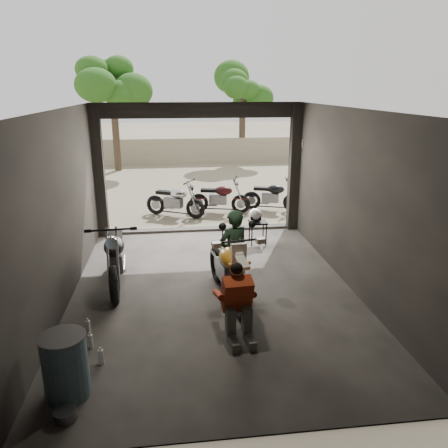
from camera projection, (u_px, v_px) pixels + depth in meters
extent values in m
plane|color=#7A6D56|center=(213.00, 291.00, 7.92)|extent=(80.00, 80.00, 0.00)
cube|color=#2D2B28|center=(213.00, 291.00, 7.91)|extent=(5.00, 7.00, 0.02)
plane|color=black|center=(212.00, 109.00, 6.96)|extent=(7.00, 7.00, 0.00)
cube|color=black|center=(249.00, 302.00, 4.12)|extent=(5.00, 0.02, 3.20)
cube|color=black|center=(61.00, 211.00, 7.14)|extent=(0.02, 7.00, 3.20)
cube|color=black|center=(353.00, 202.00, 7.73)|extent=(0.02, 7.00, 3.20)
cube|color=black|center=(99.00, 172.00, 10.36)|extent=(0.24, 0.24, 3.20)
cube|color=black|center=(294.00, 168.00, 10.91)|extent=(0.24, 0.24, 3.20)
cube|color=black|center=(198.00, 110.00, 10.25)|extent=(5.00, 0.16, 0.36)
cube|color=#2D2B28|center=(200.00, 229.00, 11.22)|extent=(5.00, 0.25, 0.08)
cube|color=gray|center=(184.00, 151.00, 20.99)|extent=(18.00, 0.30, 1.20)
cylinder|color=#382B1E|center=(116.00, 129.00, 18.86)|extent=(0.30, 0.30, 3.58)
ellipsoid|color=#1E4C14|center=(111.00, 75.00, 18.19)|extent=(2.20, 2.20, 3.14)
cylinder|color=#382B1E|center=(242.00, 129.00, 21.02)|extent=(0.30, 0.30, 3.20)
ellipsoid|color=#1E4C14|center=(243.00, 86.00, 20.42)|extent=(2.20, 2.20, 2.80)
imported|color=black|center=(233.00, 253.00, 7.57)|extent=(0.67, 0.57, 1.56)
cube|color=black|center=(258.00, 222.00, 10.16)|extent=(0.40, 0.40, 0.04)
cylinder|color=black|center=(252.00, 235.00, 10.06)|extent=(0.03, 0.03, 0.54)
cylinder|color=black|center=(266.00, 235.00, 10.10)|extent=(0.03, 0.03, 0.54)
cylinder|color=black|center=(249.00, 231.00, 10.38)|extent=(0.03, 0.03, 0.54)
cylinder|color=black|center=(263.00, 230.00, 10.42)|extent=(0.03, 0.03, 0.54)
ellipsoid|color=silver|center=(255.00, 215.00, 10.16)|extent=(0.39, 0.40, 0.29)
cylinder|color=#38535E|center=(65.00, 367.00, 5.11)|extent=(0.68, 0.68, 0.81)
cylinder|color=black|center=(317.00, 184.00, 10.92)|extent=(0.08, 0.08, 2.46)
cylinder|color=silver|center=(320.00, 143.00, 10.60)|extent=(0.89, 0.03, 0.89)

